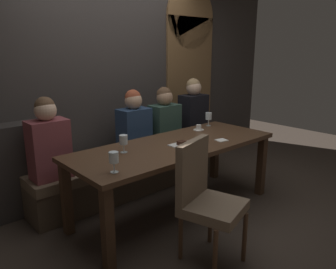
{
  "coord_description": "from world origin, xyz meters",
  "views": [
    {
      "loc": [
        -2.16,
        -2.3,
        1.66
      ],
      "look_at": [
        -0.07,
        0.04,
        0.84
      ],
      "focal_mm": 35.11,
      "sensor_mm": 36.0,
      "label": 1
    }
  ],
  "objects_px": {
    "diner_bearded": "(134,124)",
    "fork_on_table": "(191,143)",
    "banquette_bench": "(136,172)",
    "wine_glass_center_front": "(209,116)",
    "dessert_plate": "(181,145)",
    "diner_near_end": "(193,111)",
    "wine_glass_center_back": "(114,158)",
    "dining_table": "(176,152)",
    "wine_glass_end_right": "(123,140)",
    "diner_far_end": "(165,120)",
    "diner_redhead": "(48,141)",
    "chair_near_side": "(205,194)",
    "espresso_cup": "(199,128)"
  },
  "relations": [
    {
      "from": "chair_near_side",
      "to": "fork_on_table",
      "type": "xyz_separation_m",
      "value": [
        0.49,
        0.64,
        0.18
      ]
    },
    {
      "from": "chair_near_side",
      "to": "diner_near_end",
      "type": "height_order",
      "value": "diner_near_end"
    },
    {
      "from": "wine_glass_center_front",
      "to": "dessert_plate",
      "type": "relative_size",
      "value": 0.86
    },
    {
      "from": "wine_glass_end_right",
      "to": "diner_redhead",
      "type": "bearing_deg",
      "value": 130.05
    },
    {
      "from": "wine_glass_center_back",
      "to": "diner_bearded",
      "type": "bearing_deg",
      "value": 47.37
    },
    {
      "from": "diner_redhead",
      "to": "diner_bearded",
      "type": "bearing_deg",
      "value": 3.24
    },
    {
      "from": "chair_near_side",
      "to": "diner_redhead",
      "type": "height_order",
      "value": "diner_redhead"
    },
    {
      "from": "diner_near_end",
      "to": "wine_glass_center_back",
      "type": "relative_size",
      "value": 5.09
    },
    {
      "from": "chair_near_side",
      "to": "diner_far_end",
      "type": "xyz_separation_m",
      "value": [
        0.82,
        1.42,
        0.25
      ]
    },
    {
      "from": "diner_near_end",
      "to": "fork_on_table",
      "type": "height_order",
      "value": "diner_near_end"
    },
    {
      "from": "banquette_bench",
      "to": "diner_bearded",
      "type": "relative_size",
      "value": 3.27
    },
    {
      "from": "diner_near_end",
      "to": "dessert_plate",
      "type": "height_order",
      "value": "diner_near_end"
    },
    {
      "from": "wine_glass_end_right",
      "to": "fork_on_table",
      "type": "height_order",
      "value": "wine_glass_end_right"
    },
    {
      "from": "diner_redhead",
      "to": "espresso_cup",
      "type": "bearing_deg",
      "value": -15.21
    },
    {
      "from": "diner_bearded",
      "to": "espresso_cup",
      "type": "xyz_separation_m",
      "value": [
        0.57,
        -0.5,
        -0.04
      ]
    },
    {
      "from": "chair_near_side",
      "to": "diner_near_end",
      "type": "distance_m",
      "value": 2.01
    },
    {
      "from": "diner_bearded",
      "to": "chair_near_side",
      "type": "bearing_deg",
      "value": -104.81
    },
    {
      "from": "diner_far_end",
      "to": "wine_glass_end_right",
      "type": "relative_size",
      "value": 4.66
    },
    {
      "from": "diner_bearded",
      "to": "espresso_cup",
      "type": "bearing_deg",
      "value": -41.13
    },
    {
      "from": "dessert_plate",
      "to": "fork_on_table",
      "type": "distance_m",
      "value": 0.14
    },
    {
      "from": "fork_on_table",
      "to": "wine_glass_end_right",
      "type": "bearing_deg",
      "value": -174.93
    },
    {
      "from": "espresso_cup",
      "to": "dessert_plate",
      "type": "xyz_separation_m",
      "value": [
        -0.6,
        -0.33,
        -0.01
      ]
    },
    {
      "from": "diner_redhead",
      "to": "wine_glass_center_back",
      "type": "xyz_separation_m",
      "value": [
        0.13,
        -0.93,
        0.03
      ]
    },
    {
      "from": "diner_redhead",
      "to": "dessert_plate",
      "type": "relative_size",
      "value": 4.16
    },
    {
      "from": "chair_near_side",
      "to": "dessert_plate",
      "type": "relative_size",
      "value": 5.16
    },
    {
      "from": "diner_bearded",
      "to": "wine_glass_center_back",
      "type": "distance_m",
      "value": 1.34
    },
    {
      "from": "wine_glass_center_front",
      "to": "espresso_cup",
      "type": "distance_m",
      "value": 0.28
    },
    {
      "from": "wine_glass_center_back",
      "to": "espresso_cup",
      "type": "height_order",
      "value": "wine_glass_center_back"
    },
    {
      "from": "dining_table",
      "to": "diner_bearded",
      "type": "xyz_separation_m",
      "value": [
        0.02,
        0.73,
        0.16
      ]
    },
    {
      "from": "wine_glass_center_front",
      "to": "wine_glass_center_back",
      "type": "relative_size",
      "value": 1.0
    },
    {
      "from": "wine_glass_center_back",
      "to": "banquette_bench",
      "type": "bearing_deg",
      "value": 47.01
    },
    {
      "from": "dining_table",
      "to": "banquette_bench",
      "type": "distance_m",
      "value": 0.82
    },
    {
      "from": "wine_glass_center_front",
      "to": "wine_glass_end_right",
      "type": "height_order",
      "value": "same"
    },
    {
      "from": "diner_bearded",
      "to": "wine_glass_center_back",
      "type": "relative_size",
      "value": 4.66
    },
    {
      "from": "fork_on_table",
      "to": "dining_table",
      "type": "bearing_deg",
      "value": 165.58
    },
    {
      "from": "diner_redhead",
      "to": "wine_glass_center_front",
      "type": "relative_size",
      "value": 4.82
    },
    {
      "from": "banquette_bench",
      "to": "wine_glass_center_front",
      "type": "relative_size",
      "value": 15.24
    },
    {
      "from": "banquette_bench",
      "to": "wine_glass_center_front",
      "type": "xyz_separation_m",
      "value": [
        0.84,
        -0.39,
        0.63
      ]
    },
    {
      "from": "diner_far_end",
      "to": "chair_near_side",
      "type": "bearing_deg",
      "value": -120.19
    },
    {
      "from": "banquette_bench",
      "to": "chair_near_side",
      "type": "xyz_separation_m",
      "value": [
        -0.37,
        -1.42,
        0.33
      ]
    },
    {
      "from": "dining_table",
      "to": "diner_far_end",
      "type": "bearing_deg",
      "value": 56.62
    },
    {
      "from": "dessert_plate",
      "to": "banquette_bench",
      "type": "bearing_deg",
      "value": 88.91
    },
    {
      "from": "diner_bearded",
      "to": "diner_redhead",
      "type": "bearing_deg",
      "value": -176.76
    },
    {
      "from": "diner_bearded",
      "to": "fork_on_table",
      "type": "height_order",
      "value": "diner_bearded"
    },
    {
      "from": "dining_table",
      "to": "diner_redhead",
      "type": "distance_m",
      "value": 1.23
    },
    {
      "from": "diner_redhead",
      "to": "dining_table",
      "type": "bearing_deg",
      "value": -33.31
    },
    {
      "from": "diner_far_end",
      "to": "wine_glass_center_back",
      "type": "distance_m",
      "value": 1.65
    },
    {
      "from": "wine_glass_end_right",
      "to": "diner_far_end",
      "type": "bearing_deg",
      "value": 29.97
    },
    {
      "from": "chair_near_side",
      "to": "banquette_bench",
      "type": "bearing_deg",
      "value": 75.51
    },
    {
      "from": "dining_table",
      "to": "wine_glass_end_right",
      "type": "xyz_separation_m",
      "value": [
        -0.55,
        0.11,
        0.2
      ]
    }
  ]
}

